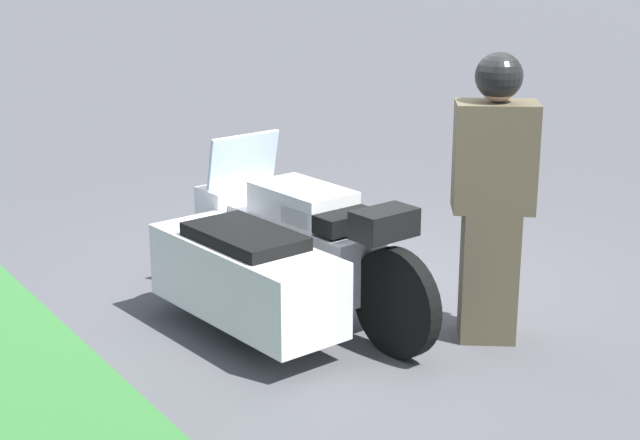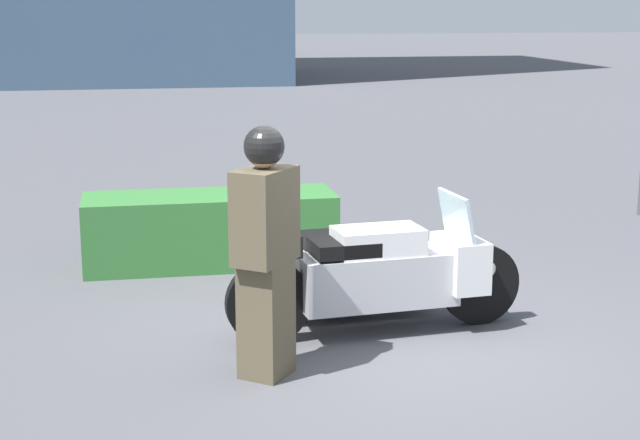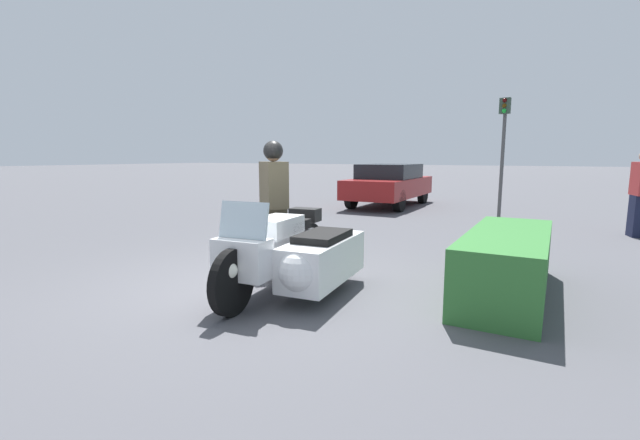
% 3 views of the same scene
% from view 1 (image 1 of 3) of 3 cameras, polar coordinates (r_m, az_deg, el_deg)
% --- Properties ---
extents(ground_plane, '(160.00, 160.00, 0.00)m').
position_cam_1_polar(ground_plane, '(7.19, 1.29, -4.74)').
color(ground_plane, '#4C4C51').
extents(police_motorcycle, '(2.60, 1.20, 1.18)m').
position_cam_1_polar(police_motorcycle, '(6.69, -3.15, -1.98)').
color(police_motorcycle, black).
rests_on(police_motorcycle, ground).
extents(officer_rider, '(0.56, 0.60, 1.89)m').
position_cam_1_polar(officer_rider, '(6.35, 10.03, 1.60)').
color(officer_rider, brown).
rests_on(officer_rider, ground).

